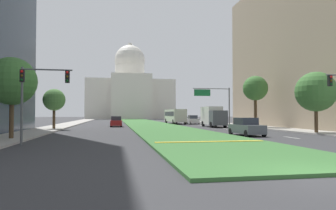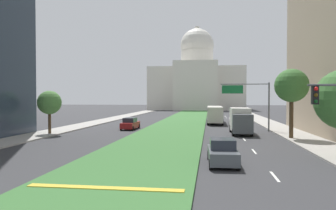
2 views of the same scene
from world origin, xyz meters
name	(u,v)px [view 2 (image 2 of 2)]	position (x,y,z in m)	size (l,w,h in m)	color
ground_plane	(185,120)	(0.00, 60.19, 0.00)	(264.86, 264.86, 0.00)	#333335
grass_median	(182,122)	(0.00, 54.18, 0.07)	(8.56, 108.35, 0.14)	#386B33
median_curb_nose	(104,188)	(0.00, 11.19, 0.16)	(7.70, 0.50, 0.04)	gold
lane_dashes_right	(234,127)	(8.67, 45.53, 0.00)	(0.16, 61.35, 0.01)	silver
sidewalk_left	(91,124)	(-15.06, 48.16, 0.07)	(4.00, 108.35, 0.15)	#9E9991
sidewalk_right	(274,126)	(15.06, 48.16, 0.07)	(4.00, 108.35, 0.15)	#9E9991
capitol_building	(197,82)	(0.00, 119.54, 10.69)	(35.00, 28.13, 32.18)	silver
overhead_guide_sign	(250,96)	(10.31, 39.87, 4.69)	(6.46, 0.20, 6.50)	#515456
street_tree_left_mid	(49,103)	(-14.28, 32.72, 3.87)	(2.86, 2.86, 5.34)	#4C3823
street_tree_right_mid	(292,86)	(13.72, 32.17, 5.73)	(3.59, 3.59, 7.60)	#4C3823
sedan_lead_stopped	(223,152)	(5.86, 18.16, 0.80)	(2.07, 4.32, 1.71)	#4C5156
sedan_midblock	(130,124)	(-6.19, 40.28, 0.78)	(1.89, 4.55, 1.66)	maroon
sedan_distant	(234,120)	(9.06, 50.04, 0.82)	(2.11, 4.73, 1.76)	silver
box_truck_delivery	(240,120)	(8.77, 36.55, 1.68)	(2.40, 6.40, 3.20)	#4C5156
city_bus	(215,113)	(5.86, 52.38, 1.77)	(2.62, 11.00, 2.95)	beige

